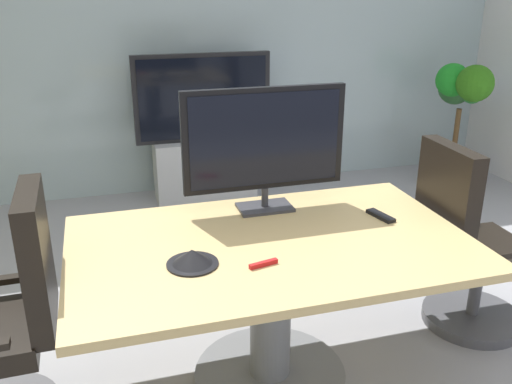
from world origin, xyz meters
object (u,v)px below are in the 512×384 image
(office_chair_right, at_px, (467,254))
(conference_phone, at_px, (192,258))
(remote_control, at_px, (381,216))
(conference_table, at_px, (271,280))
(office_chair_left, at_px, (5,334))
(potted_plant, at_px, (460,106))
(wall_display_unit, at_px, (204,151))
(tv_monitor, at_px, (265,142))

(office_chair_right, xyz_separation_m, conference_phone, (-1.57, -0.25, 0.33))
(remote_control, bearing_deg, conference_table, 176.50)
(office_chair_left, bearing_deg, potted_plant, 119.21)
(office_chair_right, relative_size, potted_plant, 0.92)
(conference_phone, xyz_separation_m, remote_control, (1.00, 0.23, -0.02))
(conference_table, relative_size, conference_phone, 8.31)
(potted_plant, relative_size, remote_control, 6.96)
(office_chair_left, relative_size, remote_control, 6.41)
(conference_table, height_order, office_chair_left, office_chair_left)
(office_chair_left, bearing_deg, wall_display_unit, 150.27)
(office_chair_right, bearing_deg, wall_display_unit, 23.73)
(office_chair_left, distance_m, conference_phone, 0.88)
(conference_table, distance_m, tv_monitor, 0.69)
(conference_phone, relative_size, remote_control, 1.29)
(office_chair_left, xyz_separation_m, tv_monitor, (1.27, 0.35, 0.66))
(wall_display_unit, bearing_deg, office_chair_right, -67.59)
(conference_table, height_order, wall_display_unit, wall_display_unit)
(office_chair_right, height_order, wall_display_unit, wall_display_unit)
(office_chair_left, distance_m, wall_display_unit, 2.86)
(office_chair_left, xyz_separation_m, office_chair_right, (2.37, 0.09, 0.00))
(wall_display_unit, bearing_deg, potted_plant, -6.92)
(conference_table, xyz_separation_m, wall_display_unit, (0.18, 2.55, -0.11))
(office_chair_left, bearing_deg, conference_phone, 77.53)
(conference_table, xyz_separation_m, remote_control, (0.61, 0.11, 0.21))
(wall_display_unit, bearing_deg, conference_phone, -102.04)
(office_chair_left, height_order, office_chair_right, same)
(office_chair_right, bearing_deg, office_chair_left, 93.50)
(conference_phone, bearing_deg, office_chair_right, 9.00)
(office_chair_right, bearing_deg, conference_table, 97.44)
(tv_monitor, bearing_deg, conference_table, -102.47)
(office_chair_right, height_order, potted_plant, potted_plant)
(conference_table, bearing_deg, potted_plant, 40.95)
(conference_table, height_order, remote_control, remote_control)
(conference_table, relative_size, remote_control, 10.75)
(office_chair_right, distance_m, remote_control, 0.65)
(tv_monitor, relative_size, wall_display_unit, 0.64)
(office_chair_right, bearing_deg, potted_plant, -32.32)
(conference_table, distance_m, potted_plant, 3.45)
(tv_monitor, bearing_deg, conference_phone, -132.84)
(office_chair_right, relative_size, tv_monitor, 1.30)
(wall_display_unit, bearing_deg, conference_table, -94.12)
(conference_table, bearing_deg, office_chair_left, 178.21)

